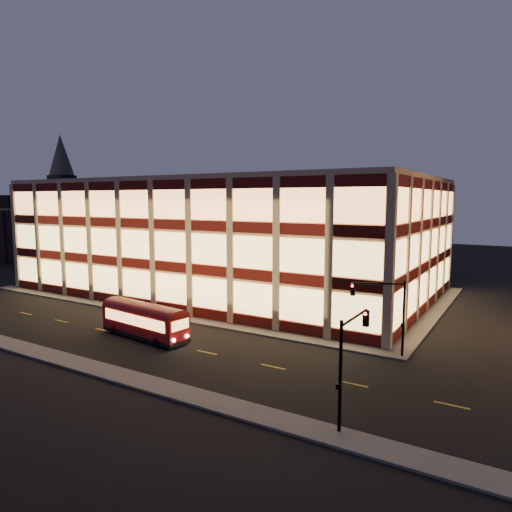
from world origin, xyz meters
The scene contains 10 objects.
ground centered at (0.00, 0.00, 0.00)m, with size 200.00×200.00×0.00m, color black.
sidewalk_office_south centered at (-3.00, 1.00, 0.07)m, with size 54.00×2.00×0.15m, color #514F4C.
sidewalk_office_east centered at (23.00, 17.00, 0.07)m, with size 2.00×30.00×0.15m, color #514F4C.
sidewalk_near centered at (0.00, -13.00, 0.07)m, with size 100.00×2.00×0.15m, color #514F4C.
office_building centered at (-2.91, 16.91, 7.25)m, with size 50.45×30.45×14.50m.
church_tower centered at (-70.00, 40.00, 9.00)m, with size 5.00×5.00×18.00m, color #2D2621.
church_spire centered at (-70.00, 40.00, 23.00)m, with size 6.00×6.00×10.00m, color #4C473F.
traffic_signal_far centered at (22.21, 0.24, 4.11)m, with size 3.79×1.87×6.00m.
traffic_signal_near centered at (23.50, -11.03, 4.13)m, with size 0.32×4.45×6.00m.
trolley_bus centered at (2.95, -5.62, 1.70)m, with size 9.28×3.32×3.07m.
Camera 1 is at (31.32, -33.74, 12.01)m, focal length 32.00 mm.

